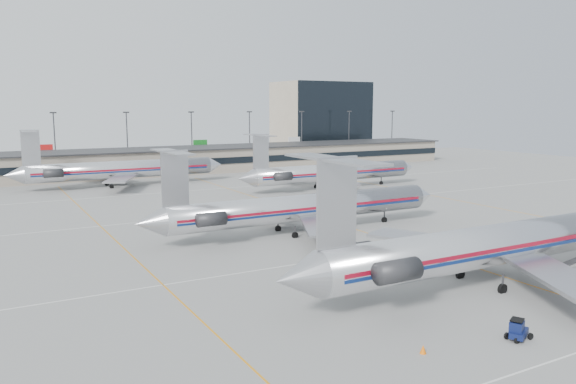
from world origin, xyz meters
TOP-DOWN VIEW (x-y plane):
  - ground at (0.00, 0.00)m, footprint 260.00×260.00m
  - apron_markings at (0.00, 10.00)m, footprint 160.00×0.15m
  - terminal at (0.00, 97.97)m, footprint 162.00×17.00m
  - light_mast_row at (0.00, 112.00)m, footprint 163.60×0.40m
  - distant_building at (62.00, 128.00)m, footprint 30.00×20.00m
  - jet_foreground at (-1.96, -4.46)m, footprint 49.14×28.93m
  - jet_second_row at (-7.79, 22.87)m, footprint 44.57×26.25m
  - jet_third_row at (18.04, 54.78)m, footprint 42.26×26.00m
  - jet_back_row at (-18.68, 79.43)m, footprint 44.69×27.49m
  - tug_left at (-11.48, -14.56)m, footprint 2.16×1.73m
  - belt_loader at (6.10, -7.01)m, footprint 4.57×2.50m
  - cone_left at (-18.96, -12.99)m, footprint 0.49×0.49m

SIDE VIEW (x-z plane):
  - ground at x=0.00m, z-range 0.00..0.00m
  - apron_markings at x=0.00m, z-range 0.00..0.02m
  - cone_left at x=-18.96m, z-range 0.00..0.61m
  - belt_loader at x=6.10m, z-range -0.54..1.80m
  - tug_left at x=-11.48m, z-range -0.07..1.50m
  - terminal at x=0.00m, z-range 0.03..6.28m
  - jet_third_row at x=18.04m, z-range -2.42..9.13m
  - jet_second_row at x=-7.79m, z-range -2.45..9.22m
  - jet_back_row at x=-18.68m, z-range -2.56..9.66m
  - jet_foreground at x=-1.96m, z-range -2.70..10.16m
  - light_mast_row at x=0.00m, z-range 0.94..16.22m
  - distant_building at x=62.00m, z-range 0.00..25.00m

